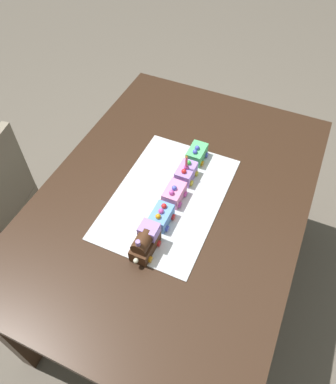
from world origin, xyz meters
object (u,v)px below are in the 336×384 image
(cake_car_flatbed_sky_blue, at_px, (161,216))
(cake_car_tanker_lavender, at_px, (186,173))
(cake_car_caboose_bubblegum, at_px, (174,194))
(birthday_candle, at_px, (186,160))
(cake_locomotive, at_px, (145,242))
(cake_car_hopper_mint_green, at_px, (197,154))
(dining_table, at_px, (174,211))

(cake_car_flatbed_sky_blue, distance_m, cake_car_tanker_lavender, 0.24)
(cake_car_tanker_lavender, bearing_deg, cake_car_caboose_bubblegum, 180.00)
(cake_car_flatbed_sky_blue, bearing_deg, birthday_candle, 0.00)
(cake_locomotive, bearing_deg, cake_car_hopper_mint_green, -0.00)
(cake_locomotive, bearing_deg, dining_table, 1.85)
(cake_car_hopper_mint_green, bearing_deg, cake_car_tanker_lavender, 180.00)
(dining_table, xyz_separation_m, cake_car_caboose_bubblegum, (-0.02, -0.01, 0.14))
(cake_car_caboose_bubblegum, relative_size, cake_car_hopper_mint_green, 1.00)
(cake_locomotive, xyz_separation_m, cake_car_flatbed_sky_blue, (0.13, -0.00, -0.02))
(dining_table, bearing_deg, cake_car_caboose_bubblegum, -155.53)
(birthday_candle, bearing_deg, cake_car_flatbed_sky_blue, -180.00)
(cake_car_flatbed_sky_blue, height_order, cake_car_caboose_bubblegum, same)
(dining_table, height_order, birthday_candle, birthday_candle)
(cake_locomotive, relative_size, cake_car_flatbed_sky_blue, 1.40)
(cake_car_flatbed_sky_blue, bearing_deg, cake_locomotive, 180.00)
(cake_car_flatbed_sky_blue, bearing_deg, cake_car_caboose_bubblegum, 0.00)
(cake_locomotive, bearing_deg, cake_car_tanker_lavender, -0.00)
(dining_table, relative_size, cake_car_caboose_bubblegum, 14.00)
(birthday_candle, bearing_deg, cake_car_hopper_mint_green, -0.00)
(dining_table, height_order, cake_car_tanker_lavender, cake_car_tanker_lavender)
(cake_locomotive, bearing_deg, cake_car_flatbed_sky_blue, -0.00)
(cake_locomotive, height_order, cake_car_hopper_mint_green, cake_locomotive)
(cake_locomotive, distance_m, cake_car_caboose_bubblegum, 0.25)
(cake_car_caboose_bubblegum, bearing_deg, cake_car_flatbed_sky_blue, 180.00)
(cake_car_tanker_lavender, bearing_deg, birthday_candle, 180.00)
(cake_car_caboose_bubblegum, bearing_deg, birthday_candle, 0.00)
(cake_locomotive, bearing_deg, birthday_candle, 0.00)
(dining_table, bearing_deg, cake_car_hopper_mint_green, -2.26)
(dining_table, height_order, cake_locomotive, cake_locomotive)
(cake_car_caboose_bubblegum, xyz_separation_m, cake_car_hopper_mint_green, (0.24, 0.00, 0.00))
(cake_car_hopper_mint_green, bearing_deg, cake_car_caboose_bubblegum, 180.00)
(cake_car_caboose_bubblegum, bearing_deg, cake_car_hopper_mint_green, 0.00)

